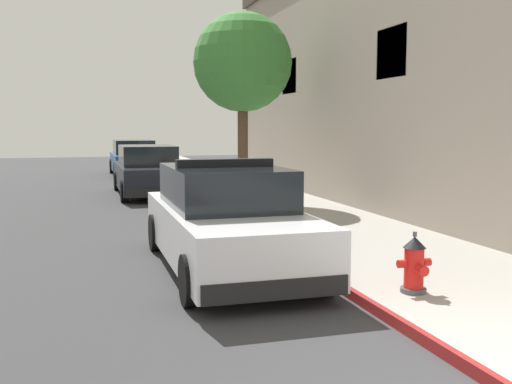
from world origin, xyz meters
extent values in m
cube|color=#353538|center=(-4.35, 10.00, -0.10)|extent=(33.07, 60.00, 0.20)
cube|color=#9E9991|center=(1.65, 10.00, 0.07)|extent=(3.30, 60.00, 0.13)
cube|color=maroon|center=(-0.04, 10.00, 0.07)|extent=(0.08, 60.00, 0.13)
cube|color=black|center=(3.33, 8.24, 3.77)|extent=(0.06, 1.30, 1.10)
cube|color=black|center=(3.33, 14.88, 3.77)|extent=(0.06, 1.30, 1.10)
cube|color=white|center=(-1.18, 5.03, 0.58)|extent=(1.84, 4.80, 0.76)
cube|color=black|center=(-1.18, 5.18, 1.26)|extent=(1.64, 2.50, 0.60)
cube|color=black|center=(-1.18, 2.69, 0.32)|extent=(1.76, 0.16, 0.24)
cube|color=black|center=(-1.18, 7.37, 0.32)|extent=(1.76, 0.16, 0.24)
cylinder|color=black|center=(-2.04, 6.73, 0.32)|extent=(0.22, 0.64, 0.64)
cylinder|color=black|center=(-0.32, 6.73, 0.32)|extent=(0.22, 0.64, 0.64)
cylinder|color=black|center=(-2.04, 3.33, 0.32)|extent=(0.22, 0.64, 0.64)
cylinder|color=black|center=(-0.32, 3.33, 0.32)|extent=(0.22, 0.64, 0.64)
cube|color=black|center=(-1.18, 5.13, 1.62)|extent=(1.48, 0.20, 0.12)
cube|color=red|center=(-1.53, 5.13, 1.62)|extent=(0.44, 0.18, 0.11)
cube|color=#1E33E0|center=(-0.83, 5.13, 1.62)|extent=(0.44, 0.18, 0.11)
cube|color=black|center=(-1.24, 15.37, 0.58)|extent=(1.84, 4.80, 0.76)
cube|color=black|center=(-1.24, 15.52, 1.26)|extent=(1.64, 2.50, 0.60)
cube|color=black|center=(-1.24, 13.03, 0.32)|extent=(1.76, 0.16, 0.24)
cube|color=black|center=(-1.24, 17.71, 0.32)|extent=(1.76, 0.16, 0.24)
cylinder|color=black|center=(-2.10, 17.07, 0.32)|extent=(0.22, 0.64, 0.64)
cylinder|color=black|center=(-0.38, 17.07, 0.32)|extent=(0.22, 0.64, 0.64)
cylinder|color=black|center=(-2.10, 13.67, 0.32)|extent=(0.22, 0.64, 0.64)
cylinder|color=black|center=(-0.38, 13.67, 0.32)|extent=(0.22, 0.64, 0.64)
cube|color=navy|center=(-1.03, 23.04, 0.58)|extent=(1.84, 4.80, 0.76)
cube|color=black|center=(-1.03, 23.19, 1.26)|extent=(1.64, 2.50, 0.60)
cube|color=black|center=(-1.03, 20.70, 0.32)|extent=(1.76, 0.16, 0.24)
cube|color=black|center=(-1.03, 25.38, 0.32)|extent=(1.76, 0.16, 0.24)
cylinder|color=black|center=(-1.89, 24.74, 0.32)|extent=(0.22, 0.64, 0.64)
cylinder|color=black|center=(-0.17, 24.74, 0.32)|extent=(0.22, 0.64, 0.64)
cylinder|color=black|center=(-1.89, 21.34, 0.32)|extent=(0.22, 0.64, 0.64)
cylinder|color=black|center=(-0.17, 21.34, 0.32)|extent=(0.22, 0.64, 0.64)
cylinder|color=#4C4C51|center=(0.62, 2.69, 0.16)|extent=(0.32, 0.32, 0.06)
cylinder|color=red|center=(0.62, 2.69, 0.44)|extent=(0.24, 0.24, 0.50)
cone|color=black|center=(0.62, 2.69, 0.76)|extent=(0.28, 0.28, 0.14)
cylinder|color=#4C4C51|center=(0.62, 2.69, 0.86)|extent=(0.05, 0.05, 0.06)
cylinder|color=red|center=(0.45, 2.69, 0.50)|extent=(0.10, 0.10, 0.10)
cylinder|color=red|center=(0.79, 2.69, 0.50)|extent=(0.10, 0.10, 0.10)
cylinder|color=red|center=(0.62, 2.51, 0.45)|extent=(0.13, 0.12, 0.13)
cylinder|color=brown|center=(0.95, 11.95, 1.54)|extent=(0.28, 0.28, 2.81)
sphere|color=#387A33|center=(0.95, 11.95, 3.87)|extent=(2.64, 2.64, 2.64)
camera|label=1|loc=(-3.27, -3.67, 2.18)|focal=41.93mm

